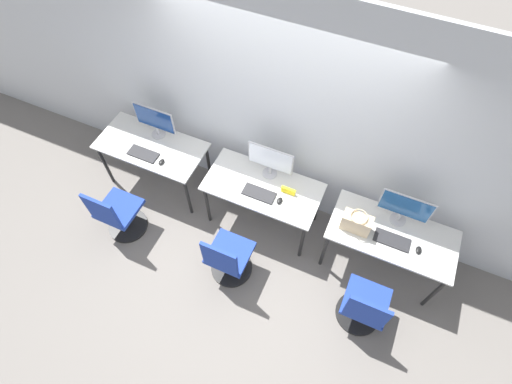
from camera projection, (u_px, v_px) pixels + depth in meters
name	position (u px, v px, depth m)	size (l,w,h in m)	color
ground_plane	(252.00, 240.00, 4.87)	(20.00, 20.00, 0.00)	slate
wall_back	(281.00, 117.00, 4.09)	(12.00, 0.05, 2.80)	#B7BCC1
desk_left	(152.00, 149.00, 4.81)	(1.30, 0.64, 0.74)	silver
monitor_left	(155.00, 120.00, 4.63)	(0.52, 0.17, 0.43)	#B2B2B7
keyboard_left	(143.00, 154.00, 4.66)	(0.36, 0.16, 0.02)	#262628
mouse_left	(161.00, 162.00, 4.58)	(0.06, 0.09, 0.03)	black
office_chair_left	(118.00, 215.00, 4.65)	(0.48, 0.48, 0.89)	black
desk_center	(263.00, 190.00, 4.48)	(1.30, 0.64, 0.74)	silver
monitor_center	(270.00, 160.00, 4.31)	(0.52, 0.17, 0.43)	#B2B2B7
keyboard_center	(259.00, 193.00, 4.35)	(0.36, 0.16, 0.02)	#262628
mouse_center	(280.00, 201.00, 4.29)	(0.06, 0.09, 0.03)	black
office_chair_center	(228.00, 259.00, 4.34)	(0.48, 0.48, 0.89)	black
desk_right	(391.00, 238.00, 4.16)	(1.30, 0.64, 0.74)	silver
monitor_right	(405.00, 208.00, 3.98)	(0.52, 0.17, 0.43)	#B2B2B7
keyboard_right	(392.00, 240.00, 4.04)	(0.36, 0.16, 0.02)	#262628
mouse_right	(419.00, 250.00, 3.97)	(0.06, 0.09, 0.03)	black
office_chair_right	(363.00, 308.00, 4.04)	(0.48, 0.48, 0.89)	black
handbag	(356.00, 223.00, 4.03)	(0.30, 0.18, 0.25)	tan
placard_center	(288.00, 191.00, 4.33)	(0.16, 0.03, 0.08)	yellow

